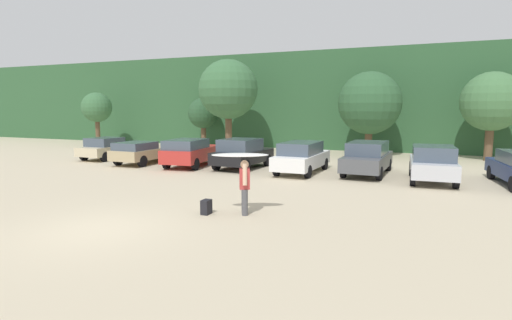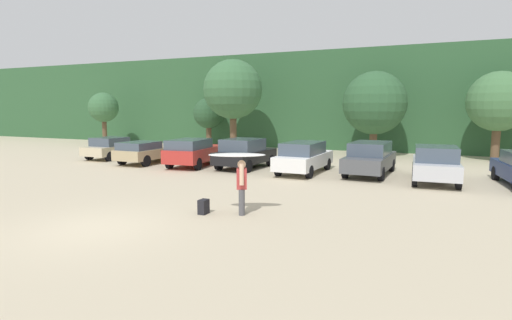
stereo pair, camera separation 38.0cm
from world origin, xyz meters
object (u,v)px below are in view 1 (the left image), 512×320
(parked_car_tan, at_px, (144,152))
(parked_car_red, at_px, (191,152))
(parked_car_dark_gray, at_px, (367,157))
(backpack_dropped, at_px, (206,207))
(parked_car_black, at_px, (242,153))
(parked_car_silver, at_px, (433,163))
(person_adult, at_px, (245,184))
(surfboard_white, at_px, (240,155))
(parked_car_champagne, at_px, (108,148))
(parked_car_white, at_px, (302,157))

(parked_car_tan, relative_size, parked_car_red, 0.99)
(parked_car_dark_gray, bearing_deg, backpack_dropped, 162.55)
(parked_car_black, bearing_deg, parked_car_dark_gray, -80.97)
(parked_car_black, bearing_deg, parked_car_silver, -88.68)
(parked_car_tan, distance_m, person_adult, 13.07)
(parked_car_black, bearing_deg, surfboard_white, -151.81)
(parked_car_tan, height_order, parked_car_dark_gray, parked_car_dark_gray)
(parked_car_silver, distance_m, surfboard_white, 10.03)
(parked_car_dark_gray, height_order, surfboard_white, surfboard_white)
(parked_car_silver, relative_size, surfboard_white, 2.38)
(parked_car_champagne, bearing_deg, surfboard_white, -123.50)
(backpack_dropped, bearing_deg, parked_car_silver, 53.19)
(surfboard_white, relative_size, backpack_dropped, 3.96)
(parked_car_red, distance_m, surfboard_white, 10.86)
(parked_car_black, height_order, backpack_dropped, parked_car_black)
(parked_car_champagne, distance_m, person_adult, 16.44)
(parked_car_red, height_order, parked_car_silver, parked_car_silver)
(parked_car_silver, bearing_deg, parked_car_black, 84.74)
(parked_car_champagne, relative_size, surfboard_white, 2.24)
(parked_car_black, relative_size, parked_car_silver, 0.96)
(backpack_dropped, bearing_deg, parked_car_tan, 136.42)
(parked_car_silver, relative_size, person_adult, 2.54)
(parked_car_champagne, xyz_separation_m, parked_car_dark_gray, (16.17, 0.13, 0.12))
(surfboard_white, bearing_deg, parked_car_white, -109.72)
(parked_car_white, xyz_separation_m, person_adult, (0.65, -8.44, 0.12))
(parked_car_tan, bearing_deg, surfboard_white, -128.92)
(parked_car_red, relative_size, parked_car_dark_gray, 0.93)
(parked_car_champagne, distance_m, parked_car_tan, 3.63)
(parked_car_silver, height_order, backpack_dropped, parked_car_silver)
(parked_car_dark_gray, bearing_deg, surfboard_white, 167.34)
(parked_car_tan, distance_m, parked_car_red, 3.19)
(parked_car_black, xyz_separation_m, person_adult, (4.04, -8.64, 0.11))
(parked_car_champagne, height_order, surfboard_white, surfboard_white)
(parked_car_silver, bearing_deg, parked_car_red, 87.36)
(parked_car_champagne, xyz_separation_m, parked_car_white, (13.05, -0.65, 0.11))
(surfboard_white, bearing_deg, parked_car_champagne, -57.50)
(parked_car_champagne, xyz_separation_m, parked_car_black, (9.65, -0.45, 0.12))
(surfboard_white, bearing_deg, parked_car_tan, -62.89)
(parked_car_white, height_order, person_adult, person_adult)
(parked_car_tan, bearing_deg, person_adult, -128.23)
(parked_car_champagne, distance_m, parked_car_silver, 19.12)
(parked_car_red, bearing_deg, parked_car_black, -87.93)
(parked_car_tan, bearing_deg, parked_car_white, -87.93)
(parked_car_champagne, height_order, parked_car_tan, parked_car_champagne)
(parked_car_tan, distance_m, parked_car_dark_gray, 12.70)
(parked_car_champagne, xyz_separation_m, backpack_dropped, (12.61, -9.55, -0.49))
(parked_car_champagne, bearing_deg, parked_car_red, -96.86)
(parked_car_tan, relative_size, person_adult, 2.63)
(parked_car_dark_gray, bearing_deg, parked_car_red, 98.83)
(parked_car_dark_gray, distance_m, surfboard_white, 9.74)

